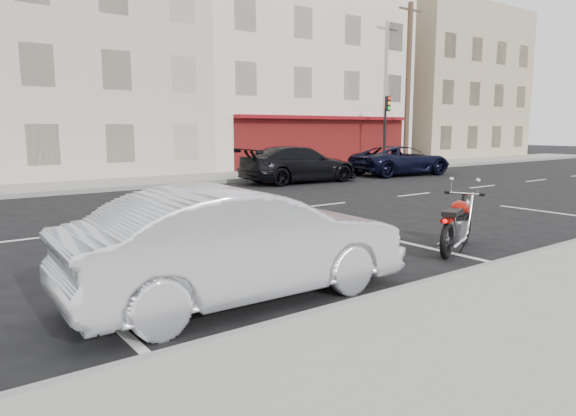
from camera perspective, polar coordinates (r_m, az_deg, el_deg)
name	(u,v)px	position (r m, az deg, el deg)	size (l,w,h in m)	color
ground	(268,211)	(13.92, -2.19, -0.38)	(120.00, 120.00, 0.00)	black
sidewalk_near	(366,404)	(4.38, 8.64, -20.77)	(80.00, 3.40, 0.15)	gray
sidewalk_far	(10,191)	(20.36, -28.54, 1.70)	(80.00, 3.40, 0.15)	gray
curb_near	(251,335)	(5.58, -4.17, -13.88)	(80.00, 0.12, 0.16)	gray
curb_far	(18,196)	(18.69, -27.80, 1.22)	(80.00, 0.12, 0.16)	gray
bldg_cream	(44,55)	(28.47, -25.49, 15.12)	(12.00, 12.00, 11.50)	beige
bldg_corner	(266,64)	(33.65, -2.42, 15.71)	(14.00, 12.00, 12.50)	silver
bldg_far_east	(421,87)	(43.75, 14.52, 12.87)	(12.00, 12.00, 11.00)	tan
utility_pole	(408,84)	(30.73, 13.19, 13.31)	(1.80, 0.30, 9.00)	#422D1E
traffic_light	(386,122)	(28.96, 10.84, 9.35)	(0.26, 0.30, 3.80)	black
fire_hydrant	(363,160)	(28.05, 8.38, 5.29)	(0.20, 0.20, 0.72)	beige
motorcycle	(466,220)	(10.58, 19.15, -1.24)	(1.94, 0.98, 1.03)	black
sedan_silver	(240,243)	(6.73, -5.36, -3.93)	(1.59, 4.55, 1.50)	#B4B6BC
suv_far	(401,160)	(25.33, 12.45, 5.18)	(2.32, 5.03, 1.40)	black
car_far	(299,164)	(21.30, 1.22, 4.87)	(2.10, 5.18, 1.50)	black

